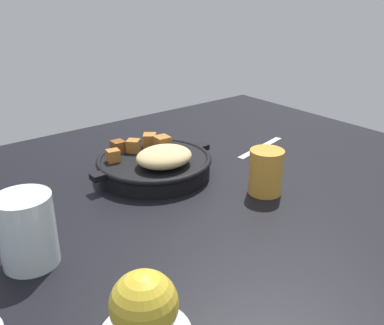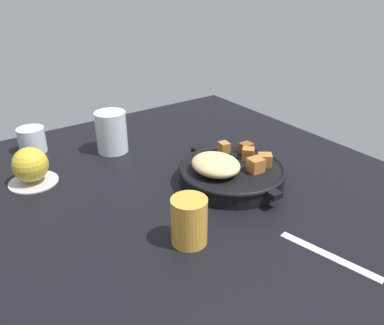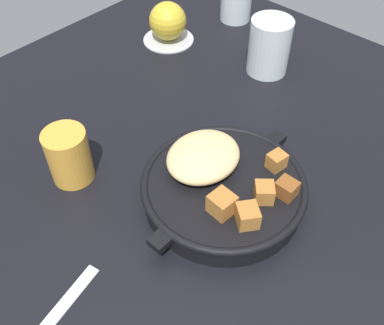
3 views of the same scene
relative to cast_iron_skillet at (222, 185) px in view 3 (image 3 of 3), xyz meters
The scene contains 7 objects.
ground_plane 10.95cm from the cast_iron_skillet, 114.30° to the left, with size 117.59×94.94×2.40cm, color black.
cast_iron_skillet is the anchor object (origin of this frame).
saucer_plate 44.06cm from the cast_iron_skillet, 54.69° to the left, with size 10.78×10.78×0.60cm, color #B7BABF.
red_apple 44.02cm from the cast_iron_skillet, 54.69° to the left, with size 7.79×7.79×7.79cm, color gold.
juice_glass_amber 22.90cm from the cast_iron_skillet, 121.69° to the left, with size 6.40×6.40×8.63cm, color gold.
water_glass_tall 33.83cm from the cast_iron_skillet, 24.61° to the left, with size 7.91×7.91×10.65cm, color silver.
water_glass_short 52.43cm from the cast_iron_skillet, 36.42° to the left, with size 6.85×6.85×6.50cm, color silver.
Camera 3 is at (-28.90, -33.82, 51.08)cm, focal length 41.33 mm.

